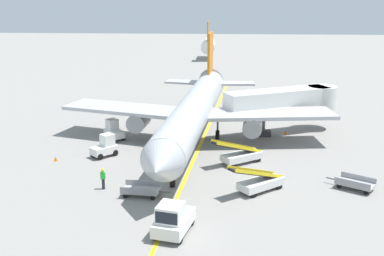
# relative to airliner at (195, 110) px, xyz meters

# --- Properties ---
(ground_plane) EXTENTS (300.00, 300.00, 0.00)m
(ground_plane) POSITION_rel_airliner_xyz_m (-1.60, -13.85, -3.42)
(ground_plane) COLOR gray
(taxi_line_yellow) EXTENTS (6.98, 79.75, 0.01)m
(taxi_line_yellow) POSITION_rel_airliner_xyz_m (-0.05, -8.85, -3.41)
(taxi_line_yellow) COLOR yellow
(taxi_line_yellow) RESTS_ON ground
(airliner) EXTENTS (28.51, 35.34, 10.10)m
(airliner) POSITION_rel_airliner_xyz_m (0.00, 0.00, 0.00)
(airliner) COLOR #B2B5BA
(airliner) RESTS_ON ground
(jet_bridge) EXTENTS (12.69, 7.89, 4.85)m
(jet_bridge) POSITION_rel_airliner_xyz_m (9.95, 4.33, 0.12)
(jet_bridge) COLOR silver
(jet_bridge) RESTS_ON ground
(pushback_tug) EXTENTS (2.65, 3.93, 2.20)m
(pushback_tug) POSITION_rel_airliner_xyz_m (-0.18, -19.63, -2.42)
(pushback_tug) COLOR silver
(pushback_tug) RESTS_ON ground
(baggage_tug_near_wing) EXTENTS (2.55, 2.67, 2.10)m
(baggage_tug_near_wing) POSITION_rel_airliner_xyz_m (-8.55, 0.49, -2.49)
(baggage_tug_near_wing) COLOR silver
(baggage_tug_near_wing) RESTS_ON ground
(baggage_tug_by_cargo_door) EXTENTS (2.59, 2.64, 2.10)m
(baggage_tug_by_cargo_door) POSITION_rel_airliner_xyz_m (-8.11, -4.98, -2.49)
(baggage_tug_by_cargo_door) COLOR silver
(baggage_tug_by_cargo_door) RESTS_ON ground
(belt_loader_forward_hold) EXTENTS (4.80, 3.92, 2.59)m
(belt_loader_forward_hold) POSITION_rel_airliner_xyz_m (4.53, -6.00, -2.64)
(belt_loader_forward_hold) COLOR silver
(belt_loader_forward_hold) RESTS_ON ground
(belt_loader_aft_hold) EXTENTS (4.64, 4.17, 2.59)m
(belt_loader_aft_hold) POSITION_rel_airliner_xyz_m (5.80, -12.32, -2.64)
(belt_loader_aft_hold) COLOR silver
(belt_loader_aft_hold) RESTS_ON ground
(baggage_cart_loaded) EXTENTS (3.81, 1.79, 0.94)m
(baggage_cart_loaded) POSITION_rel_airliner_xyz_m (-3.21, -13.87, -2.95)
(baggage_cart_loaded) COLOR #A5A5A8
(baggage_cart_loaded) RESTS_ON ground
(baggage_cart_empty_trailing) EXTENTS (3.60, 2.82, 0.94)m
(baggage_cart_empty_trailing) POSITION_rel_airliner_xyz_m (13.26, -11.45, -2.95)
(baggage_cart_empty_trailing) COLOR #A5A5A8
(baggage_cart_empty_trailing) RESTS_ON ground
(ground_crew_marshaller) EXTENTS (0.36, 0.24, 1.70)m
(ground_crew_marshaller) POSITION_rel_airliner_xyz_m (-6.38, -12.75, -2.51)
(ground_crew_marshaller) COLOR #26262D
(ground_crew_marshaller) RESTS_ON ground
(safety_cone_nose_left) EXTENTS (0.36, 0.36, 0.44)m
(safety_cone_nose_left) POSITION_rel_airliner_xyz_m (-1.25, -11.21, -3.20)
(safety_cone_nose_left) COLOR orange
(safety_cone_nose_left) RESTS_ON ground
(safety_cone_nose_right) EXTENTS (0.36, 0.36, 0.44)m
(safety_cone_nose_right) POSITION_rel_airliner_xyz_m (9.70, 3.59, -3.20)
(safety_cone_nose_right) COLOR orange
(safety_cone_nose_right) RESTS_ON ground
(safety_cone_wingtip_left) EXTENTS (0.36, 0.36, 0.44)m
(safety_cone_wingtip_left) POSITION_rel_airliner_xyz_m (-12.33, -6.63, -3.20)
(safety_cone_wingtip_left) COLOR orange
(safety_cone_wingtip_left) RESTS_ON ground
(distant_aircraft_far_left) EXTENTS (3.00, 10.10, 8.80)m
(distant_aircraft_far_left) POSITION_rel_airliner_xyz_m (-0.89, 65.08, -0.20)
(distant_aircraft_far_left) COLOR silver
(distant_aircraft_far_left) RESTS_ON ground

